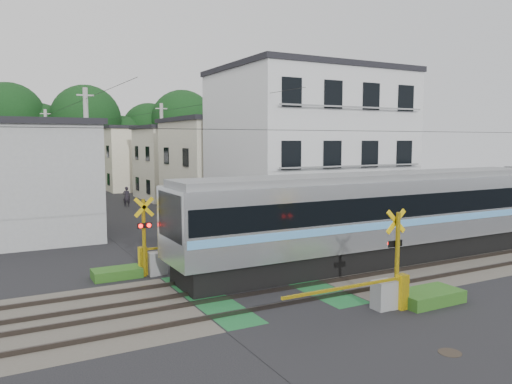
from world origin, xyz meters
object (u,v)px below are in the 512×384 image
crossing_signal_far (155,257)px  manhole_cover (450,353)px  apartment_block (308,150)px  pedestrian (127,197)px  crossing_signal_near (388,287)px

crossing_signal_far → manhole_cover: 11.34m
apartment_block → pedestrian: 16.85m
crossing_signal_far → pedestrian: bearing=79.2°
crossing_signal_near → apartment_block: (5.91, 13.15, 3.94)m
crossing_signal_far → apartment_block: apartment_block is taller
apartment_block → pedestrian: bearing=115.8°
apartment_block → pedestrian: apartment_block is taller
crossing_signal_far → manhole_cover: bearing=-67.8°
crossing_signal_near → apartment_block: 14.95m
pedestrian → manhole_cover: (0.34, -31.08, -0.78)m
pedestrian → manhole_cover: size_ratio=2.81×
apartment_block → crossing_signal_far: bearing=-152.2°
apartment_block → manhole_cover: 18.28m
crossing_signal_near → manhole_cover: 3.37m
apartment_block → pedestrian: size_ratio=6.41×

